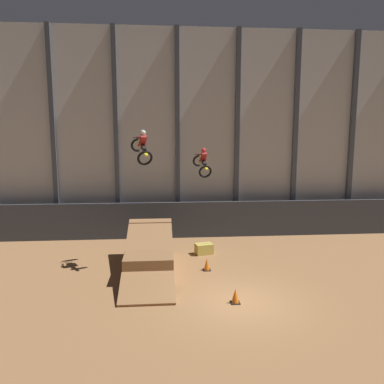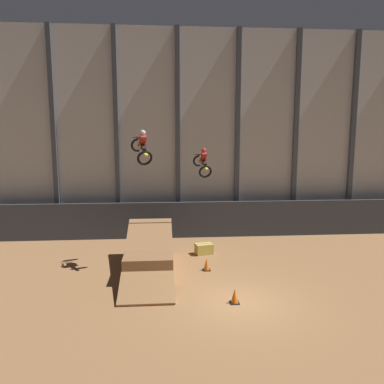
% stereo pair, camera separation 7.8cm
% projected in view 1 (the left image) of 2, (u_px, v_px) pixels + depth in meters
% --- Properties ---
extents(ground_plane, '(60.00, 60.00, 0.00)m').
position_uv_depth(ground_plane, '(240.00, 302.00, 14.26)').
color(ground_plane, '#996B42').
extents(arena_back_wall, '(32.00, 0.40, 12.87)m').
position_uv_depth(arena_back_wall, '(207.00, 133.00, 23.77)').
color(arena_back_wall, silver).
rests_on(arena_back_wall, ground_plane).
extents(lower_barrier, '(31.36, 0.20, 2.23)m').
position_uv_depth(lower_barrier, '(209.00, 219.00, 23.30)').
color(lower_barrier, '#383D47').
rests_on(lower_barrier, ground_plane).
extents(dirt_ramp, '(2.20, 6.30, 2.03)m').
position_uv_depth(dirt_ramp, '(150.00, 254.00, 17.91)').
color(dirt_ramp, olive).
rests_on(dirt_ramp, ground_plane).
extents(rider_bike_left_air, '(1.18, 1.90, 1.68)m').
position_uv_depth(rider_bike_left_air, '(142.00, 147.00, 17.54)').
color(rider_bike_left_air, black).
extents(rider_bike_right_air, '(1.00, 1.90, 1.67)m').
position_uv_depth(rider_bike_right_air, '(202.00, 162.00, 20.70)').
color(rider_bike_right_air, black).
extents(traffic_cone_near_ramp, '(0.36, 0.36, 0.58)m').
position_uv_depth(traffic_cone_near_ramp, '(207.00, 264.00, 17.61)').
color(traffic_cone_near_ramp, black).
rests_on(traffic_cone_near_ramp, ground_plane).
extents(traffic_cone_arena_edge, '(0.36, 0.36, 0.58)m').
position_uv_depth(traffic_cone_arena_edge, '(235.00, 296.00, 14.15)').
color(traffic_cone_arena_edge, black).
rests_on(traffic_cone_arena_edge, ground_plane).
extents(hay_bale_trackside, '(1.02, 0.79, 0.57)m').
position_uv_depth(hay_bale_trackside, '(204.00, 249.00, 20.04)').
color(hay_bale_trackside, '#CCB751').
rests_on(hay_bale_trackside, ground_plane).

